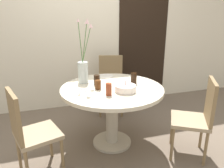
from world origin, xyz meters
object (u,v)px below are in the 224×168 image
object	(u,v)px
chair_far_back	(198,115)
side_plate	(106,76)
chair_near_front	(28,129)
flower_vase	(83,69)
drink_glass_0	(97,80)
birthday_cake	(125,88)
drink_glass_1	(134,78)
chair_left_flank	(111,81)
drink_glass_3	(109,89)
drink_glass_2	(98,85)

from	to	relation	value
chair_far_back	side_plate	world-z (taller)	chair_far_back
chair_near_front	flower_vase	xyz separation A→B (m)	(0.64, 0.56, 0.41)
chair_far_back	drink_glass_0	bearing A→B (deg)	-91.64
drink_glass_0	side_plate	bearing A→B (deg)	58.27
birthday_cake	drink_glass_1	distance (m)	0.30
chair_left_flank	chair_far_back	world-z (taller)	same
chair_near_front	birthday_cake	xyz separation A→B (m)	(1.02, 0.12, 0.27)
side_plate	drink_glass_3	bearing A→B (deg)	-102.91
chair_far_back	chair_left_flank	bearing A→B (deg)	-127.21
drink_glass_2	drink_glass_3	world-z (taller)	drink_glass_3
drink_glass_3	drink_glass_1	bearing A→B (deg)	35.06
flower_vase	chair_left_flank	bearing A→B (deg)	50.45
flower_vase	drink_glass_2	xyz separation A→B (m)	(0.11, -0.28, -0.13)
side_plate	drink_glass_3	xyz separation A→B (m)	(-0.16, -0.68, 0.06)
side_plate	drink_glass_3	distance (m)	0.70
chair_left_flank	chair_far_back	size ratio (longest dim) A/B	1.00
chair_far_back	side_plate	xyz separation A→B (m)	(-0.78, 0.96, 0.23)
flower_vase	drink_glass_3	world-z (taller)	flower_vase
drink_glass_2	drink_glass_3	xyz separation A→B (m)	(0.06, -0.22, 0.01)
chair_near_front	drink_glass_2	size ratio (longest dim) A/B	8.72
chair_far_back	drink_glass_2	size ratio (longest dim) A/B	8.72
drink_glass_2	chair_far_back	bearing A→B (deg)	-26.34
side_plate	drink_glass_2	xyz separation A→B (m)	(-0.22, -0.46, 0.05)
chair_near_front	flower_vase	distance (m)	0.95
drink_glass_0	drink_glass_2	xyz separation A→B (m)	(-0.02, -0.14, -0.01)
drink_glass_0	drink_glass_3	world-z (taller)	drink_glass_3
side_plate	chair_near_front	bearing A→B (deg)	-142.60
birthday_cake	chair_left_flank	bearing A→B (deg)	81.43
chair_near_front	drink_glass_1	xyz separation A→B (m)	(1.21, 0.34, 0.30)
birthday_cake	drink_glass_3	world-z (taller)	drink_glass_3
birthday_cake	chair_far_back	bearing A→B (deg)	-24.35
chair_near_front	chair_far_back	distance (m)	1.76
side_plate	drink_glass_2	distance (m)	0.51
chair_left_flank	side_plate	xyz separation A→B (m)	(-0.22, -0.48, 0.23)
chair_near_front	birthday_cake	size ratio (longest dim) A/B	3.93
chair_far_back	drink_glass_0	distance (m)	1.20
chair_far_back	side_plate	distance (m)	1.25
flower_vase	drink_glass_1	world-z (taller)	flower_vase
drink_glass_1	drink_glass_3	size ratio (longest dim) A/B	1.04
drink_glass_3	side_plate	bearing A→B (deg)	77.09
birthday_cake	flower_vase	world-z (taller)	flower_vase
drink_glass_3	flower_vase	bearing A→B (deg)	109.03
side_plate	drink_glass_0	world-z (taller)	drink_glass_0
chair_near_front	side_plate	xyz separation A→B (m)	(0.97, 0.74, 0.23)
birthday_cake	drink_glass_1	bearing A→B (deg)	49.80
drink_glass_3	drink_glass_2	bearing A→B (deg)	106.14
chair_far_back	drink_glass_3	size ratio (longest dim) A/B	6.97
drink_glass_2	drink_glass_1	bearing A→B (deg)	7.54
chair_far_back	drink_glass_1	world-z (taller)	chair_far_back
drink_glass_2	birthday_cake	bearing A→B (deg)	-31.39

